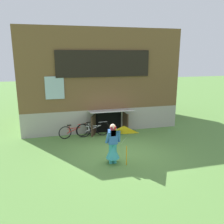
# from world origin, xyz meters

# --- Properties ---
(ground_plane) EXTENTS (60.00, 60.00, 0.00)m
(ground_plane) POSITION_xyz_m (0.00, 0.00, 0.00)
(ground_plane) COLOR #56843D
(log_house) EXTENTS (8.38, 6.02, 5.35)m
(log_house) POSITION_xyz_m (-0.00, 5.45, 2.68)
(log_house) COLOR #9E998E
(log_house) RESTS_ON ground_plane
(person) EXTENTS (0.61, 0.52, 1.56)m
(person) POSITION_xyz_m (-0.50, -0.69, 0.66)
(person) COLOR teal
(person) RESTS_ON ground_plane
(kite) EXTENTS (0.99, 1.00, 1.51)m
(kite) POSITION_xyz_m (-0.23, -1.21, 1.24)
(kite) COLOR orange
(kite) RESTS_ON ground_plane
(bicycle_silver) EXTENTS (1.71, 0.12, 0.78)m
(bicycle_silver) POSITION_xyz_m (-0.67, 2.48, 0.38)
(bicycle_silver) COLOR black
(bicycle_silver) RESTS_ON ground_plane
(bicycle_red) EXTENTS (1.49, 0.37, 0.69)m
(bicycle_red) POSITION_xyz_m (-1.66, 2.55, 0.34)
(bicycle_red) COLOR black
(bicycle_red) RESTS_ON ground_plane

